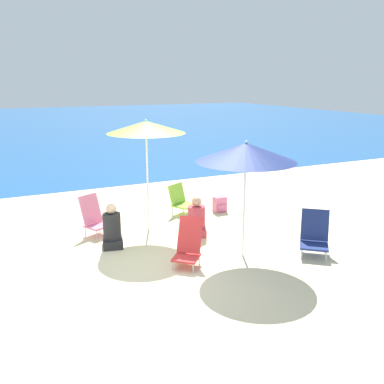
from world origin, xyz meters
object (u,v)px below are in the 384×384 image
at_px(beach_umbrella_lime, 146,127).
at_px(beach_chair_pink, 94,216).
at_px(beach_umbrella_navy, 246,152).
at_px(person_seated_far, 196,220).
at_px(beach_chair_red, 188,244).
at_px(beach_chair_lime, 181,199).
at_px(backpack_pink, 220,204).
at_px(person_seated_near, 112,230).
at_px(beach_chair_navy, 314,234).

relative_size(beach_umbrella_lime, beach_chair_pink, 2.87).
xyz_separation_m(beach_umbrella_navy, person_seated_far, (-0.29, 1.31, -1.56)).
xyz_separation_m(beach_umbrella_navy, beach_chair_red, (-1.04, 0.08, -1.51)).
bearing_deg(beach_umbrella_lime, beach_chair_red, -89.43).
relative_size(beach_umbrella_navy, beach_chair_lime, 2.95).
xyz_separation_m(beach_chair_pink, backpack_pink, (3.07, 0.25, -0.20)).
bearing_deg(person_seated_far, beach_chair_red, -98.39).
xyz_separation_m(beach_umbrella_navy, person_seated_near, (-2.00, 1.41, -1.53)).
distance_m(beach_chair_pink, person_seated_near, 0.85).
bearing_deg(person_seated_near, beach_chair_lime, 46.68).
xyz_separation_m(beach_umbrella_navy, beach_chair_lime, (0.02, 2.79, -1.54)).
bearing_deg(beach_umbrella_lime, person_seated_near, -147.15).
distance_m(beach_chair_navy, beach_chair_red, 2.33).
relative_size(beach_umbrella_lime, beach_chair_lime, 3.29).
bearing_deg(beach_chair_navy, beach_umbrella_navy, -161.17).
bearing_deg(person_seated_near, beach_chair_red, -41.74).
height_order(beach_chair_pink, beach_chair_red, beach_chair_pink).
height_order(beach_umbrella_navy, person_seated_near, beach_umbrella_navy).
height_order(beach_umbrella_lime, beach_chair_lime, beach_umbrella_lime).
bearing_deg(backpack_pink, person_seated_near, -159.58).
xyz_separation_m(beach_chair_red, person_seated_near, (-0.96, 1.33, -0.02)).
height_order(beach_chair_lime, person_seated_far, person_seated_far).
bearing_deg(beach_chair_red, backpack_pink, 92.67).
bearing_deg(beach_chair_red, beach_chair_navy, 28.26).
distance_m(beach_chair_lime, beach_chair_red, 2.91).
relative_size(beach_umbrella_navy, person_seated_near, 2.45).
height_order(beach_chair_red, person_seated_near, person_seated_near).
distance_m(beach_chair_navy, beach_chair_pink, 4.33).
distance_m(beach_umbrella_navy, backpack_pink, 3.15).
bearing_deg(beach_umbrella_navy, beach_chair_navy, -20.80).
xyz_separation_m(beach_umbrella_lime, backpack_pink, (1.98, 0.48, -1.97)).
xyz_separation_m(beach_chair_navy, beach_chair_red, (-2.26, 0.54, 0.00)).
bearing_deg(beach_chair_red, beach_chair_pink, 158.83).
distance_m(beach_umbrella_lime, beach_chair_red, 2.64).
relative_size(beach_chair_red, person_seated_near, 0.95).
bearing_deg(beach_umbrella_lime, person_seated_far, -42.37).
relative_size(beach_chair_pink, person_seated_near, 0.95).
bearing_deg(person_seated_far, person_seated_near, -160.18).
height_order(beach_chair_pink, backpack_pink, beach_chair_pink).
xyz_separation_m(beach_chair_lime, person_seated_near, (-2.02, -1.38, 0.01)).
distance_m(beach_chair_navy, person_seated_far, 2.33).
bearing_deg(person_seated_near, beach_chair_pink, 112.59).
bearing_deg(beach_umbrella_lime, backpack_pink, 13.62).
height_order(beach_chair_lime, beach_chair_red, beach_chair_red).
distance_m(beach_chair_lime, person_seated_far, 1.51).
height_order(beach_chair_pink, person_seated_far, beach_chair_pink).
bearing_deg(beach_chair_pink, backpack_pink, -21.35).
height_order(beach_chair_navy, backpack_pink, beach_chair_navy).
height_order(beach_chair_navy, beach_chair_red, beach_chair_red).
relative_size(beach_umbrella_navy, backpack_pink, 5.74).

